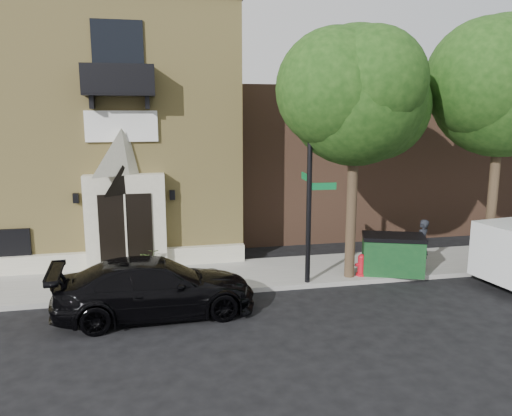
{
  "coord_description": "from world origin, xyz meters",
  "views": [
    {
      "loc": [
        -0.09,
        -13.97,
        5.35
      ],
      "look_at": [
        3.26,
        2.0,
        2.21
      ],
      "focal_mm": 35.0,
      "sensor_mm": 36.0,
      "label": 1
    }
  ],
  "objects_px": {
    "street_sign": "(310,189)",
    "pedestrian_near": "(422,244)",
    "black_sedan": "(155,287)",
    "dumpster": "(393,254)",
    "fire_hydrant": "(361,265)"
  },
  "relations": [
    {
      "from": "street_sign",
      "to": "dumpster",
      "type": "relative_size",
      "value": 2.61
    },
    {
      "from": "street_sign",
      "to": "pedestrian_near",
      "type": "height_order",
      "value": "street_sign"
    },
    {
      "from": "fire_hydrant",
      "to": "dumpster",
      "type": "distance_m",
      "value": 1.13
    },
    {
      "from": "black_sedan",
      "to": "street_sign",
      "type": "height_order",
      "value": "street_sign"
    },
    {
      "from": "street_sign",
      "to": "fire_hydrant",
      "type": "relative_size",
      "value": 8.12
    },
    {
      "from": "black_sedan",
      "to": "pedestrian_near",
      "type": "relative_size",
      "value": 3.18
    },
    {
      "from": "dumpster",
      "to": "pedestrian_near",
      "type": "height_order",
      "value": "pedestrian_near"
    },
    {
      "from": "black_sedan",
      "to": "pedestrian_near",
      "type": "xyz_separation_m",
      "value": [
        8.87,
        1.93,
        0.21
      ]
    },
    {
      "from": "black_sedan",
      "to": "fire_hydrant",
      "type": "xyz_separation_m",
      "value": [
        6.53,
        1.52,
        -0.27
      ]
    },
    {
      "from": "black_sedan",
      "to": "street_sign",
      "type": "bearing_deg",
      "value": -77.85
    },
    {
      "from": "pedestrian_near",
      "to": "black_sedan",
      "type": "bearing_deg",
      "value": -19.17
    },
    {
      "from": "street_sign",
      "to": "pedestrian_near",
      "type": "bearing_deg",
      "value": 10.72
    },
    {
      "from": "black_sedan",
      "to": "dumpster",
      "type": "distance_m",
      "value": 7.77
    },
    {
      "from": "fire_hydrant",
      "to": "dumpster",
      "type": "relative_size",
      "value": 0.32
    },
    {
      "from": "black_sedan",
      "to": "fire_hydrant",
      "type": "height_order",
      "value": "black_sedan"
    }
  ]
}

